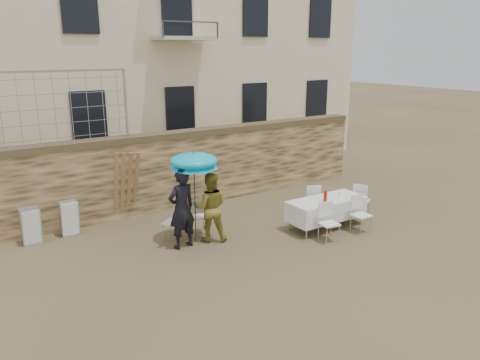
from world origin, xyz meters
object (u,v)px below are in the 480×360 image
couple_chair_right (198,216)px  banquet_table (327,200)px  table_chair_front_right (361,214)px  couple_chair_left (172,221)px  table_chair_side (361,200)px  woman_dress (210,207)px  table_chair_back (312,200)px  man_suit (182,209)px  table_chair_front_left (329,223)px  chair_stack_right (68,216)px  umbrella (194,164)px  chair_stack_left (30,223)px  soda_bottle (325,197)px

couple_chair_right → banquet_table: (3.02, -1.41, 0.25)m
banquet_table → table_chair_front_right: (0.50, -0.75, -0.25)m
couple_chair_left → banquet_table: couple_chair_left is taller
banquet_table → table_chair_side: table_chair_side is taller
woman_dress → table_chair_back: size_ratio=1.78×
man_suit → table_chair_front_right: man_suit is taller
couple_chair_right → table_chair_back: size_ratio=1.00×
couple_chair_left → banquet_table: 3.99m
table_chair_front_right → table_chair_back: (-0.30, 1.55, 0.00)m
table_chair_front_left → chair_stack_right: (-5.17, 3.92, -0.02)m
umbrella → table_chair_front_left: 3.54m
chair_stack_right → man_suit: bearing=-48.4°
woman_dress → table_chair_side: (4.37, -0.76, -0.37)m
couple_chair_right → table_chair_front_left: size_ratio=1.00×
couple_chair_right → chair_stack_right: couple_chair_right is taller
man_suit → table_chair_front_left: 3.55m
table_chair_back → table_chair_front_left: bearing=88.2°
couple_chair_left → table_chair_back: 3.97m
banquet_table → chair_stack_left: bearing=154.6°
chair_stack_left → couple_chair_left: bearing=-30.8°
chair_stack_left → chair_stack_right: size_ratio=1.00×
woman_dress → couple_chair_right: bearing=-57.0°
couple_chair_left → chair_stack_left: 3.43m
couple_chair_left → chair_stack_right: couple_chair_left is taller
couple_chair_right → banquet_table: bearing=169.2°
couple_chair_left → chair_stack_left: couple_chair_left is taller
banquet_table → table_chair_front_right: table_chair_front_right is taller
couple_chair_right → soda_bottle: 3.26m
table_chair_front_right → table_chair_side: size_ratio=1.00×
umbrella → chair_stack_left: size_ratio=2.25×
woman_dress → couple_chair_right: 0.67m
woman_dress → table_chair_front_left: 2.89m
umbrella → couple_chair_left: size_ratio=2.16×
table_chair_front_left → table_chair_side: (2.00, 0.85, 0.00)m
man_suit → couple_chair_right: 1.01m
woman_dress → couple_chair_right: (-0.05, 0.55, -0.37)m
couple_chair_left → table_chair_back: (3.92, -0.61, 0.00)m
table_chair_front_left → table_chair_side: same height
table_chair_front_right → chair_stack_left: (-7.17, 3.92, -0.02)m
woman_dress → table_chair_back: (3.17, -0.06, -0.37)m
man_suit → chair_stack_right: bearing=-57.3°
umbrella → couple_chair_right: 1.57m
woman_dress → chair_stack_right: size_ratio=1.86×
table_chair_front_left → chair_stack_left: (-6.07, 3.92, -0.02)m
couple_chair_right → soda_bottle: soda_bottle is taller
man_suit → woman_dress: (0.75, 0.00, -0.10)m
table_chair_front_left → soda_bottle: bearing=64.3°
man_suit → table_chair_side: man_suit is taller
couple_chair_right → table_chair_front_right: size_ratio=1.00×
soda_bottle → chair_stack_left: (-6.47, 3.32, -0.45)m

